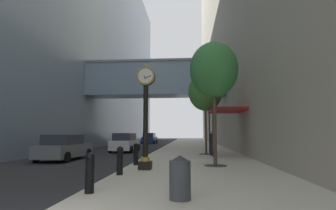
% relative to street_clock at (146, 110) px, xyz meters
% --- Properties ---
extents(ground_plane, '(110.00, 110.00, 0.00)m').
position_rel_street_clock_xyz_m(ground_plane, '(-1.07, 19.03, -2.73)').
color(ground_plane, '#262628').
rests_on(ground_plane, ground).
extents(sidewalk_right, '(6.89, 80.00, 0.14)m').
position_rel_street_clock_xyz_m(sidewalk_right, '(2.38, 22.03, -2.66)').
color(sidewalk_right, beige).
rests_on(sidewalk_right, ground).
extents(building_block_left, '(24.18, 80.00, 33.63)m').
position_rel_street_clock_xyz_m(building_block_left, '(-13.47, 21.99, 14.01)').
color(building_block_left, slate).
rests_on(building_block_left, ground).
extents(street_clock, '(0.84, 0.55, 4.71)m').
position_rel_street_clock_xyz_m(street_clock, '(0.00, 0.00, 0.00)').
color(street_clock, black).
rests_on(street_clock, sidewalk_right).
extents(bollard_nearest, '(0.25, 0.25, 1.07)m').
position_rel_street_clock_xyz_m(bollard_nearest, '(-0.72, -4.65, -2.03)').
color(bollard_nearest, black).
rests_on(bollard_nearest, sidewalk_right).
extents(bollard_second, '(0.25, 0.25, 1.07)m').
position_rel_street_clock_xyz_m(bollard_second, '(-0.72, -1.56, -2.03)').
color(bollard_second, black).
rests_on(bollard_second, sidewalk_right).
extents(bollard_third, '(0.25, 0.25, 1.07)m').
position_rel_street_clock_xyz_m(bollard_third, '(-0.72, 1.53, -2.03)').
color(bollard_third, black).
rests_on(bollard_third, sidewalk_right).
extents(street_tree_near, '(2.42, 2.42, 6.15)m').
position_rel_street_clock_xyz_m(street_tree_near, '(3.19, 1.52, 2.15)').
color(street_tree_near, '#333335').
rests_on(street_tree_near, sidewalk_right).
extents(street_tree_mid_near, '(2.60, 2.60, 6.23)m').
position_rel_street_clock_xyz_m(street_tree_mid_near, '(3.19, 8.48, 2.13)').
color(street_tree_mid_near, '#333335').
rests_on(street_tree_mid_near, sidewalk_right).
extents(trash_bin, '(0.53, 0.53, 1.05)m').
position_rel_street_clock_xyz_m(trash_bin, '(1.70, -5.13, -2.05)').
color(trash_bin, '#383D42').
rests_on(trash_bin, sidewalk_right).
extents(pedestrian_walking, '(0.36, 0.36, 1.79)m').
position_rel_street_clock_xyz_m(pedestrian_walking, '(3.52, 7.31, -1.63)').
color(pedestrian_walking, '#23232D').
rests_on(pedestrian_walking, sidewalk_right).
extents(storefront_awning, '(2.40, 3.60, 3.30)m').
position_rel_street_clock_xyz_m(storefront_awning, '(4.58, 7.57, 0.55)').
color(storefront_awning, maroon).
rests_on(storefront_awning, sidewalk_right).
extents(car_black_near, '(2.05, 4.23, 1.69)m').
position_rel_street_clock_xyz_m(car_black_near, '(-6.53, 22.45, -1.91)').
color(car_black_near, black).
rests_on(car_black_near, ground).
extents(car_grey_mid, '(2.18, 4.55, 1.61)m').
position_rel_street_clock_xyz_m(car_grey_mid, '(-6.05, 4.86, -1.94)').
color(car_grey_mid, slate).
rests_on(car_grey_mid, ground).
extents(car_blue_far, '(2.24, 4.13, 1.70)m').
position_rel_street_clock_xyz_m(car_blue_far, '(-4.44, 30.71, -1.90)').
color(car_blue_far, navy).
rests_on(car_blue_far, ground).
extents(car_white_trailing, '(2.16, 4.11, 1.69)m').
position_rel_street_clock_xyz_m(car_white_trailing, '(-3.92, 12.26, -1.91)').
color(car_white_trailing, silver).
rests_on(car_white_trailing, ground).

